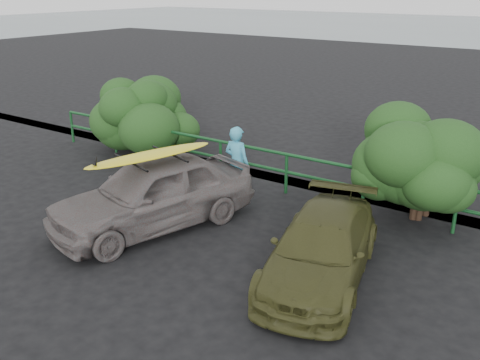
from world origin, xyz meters
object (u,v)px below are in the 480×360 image
(guardrail, at_px, (252,166))
(olive_vehicle, at_px, (321,248))
(sedan, at_px, (153,193))
(man, at_px, (237,164))
(surfboard, at_px, (151,155))

(guardrail, distance_m, olive_vehicle, 4.74)
(sedan, bearing_deg, olive_vehicle, 18.21)
(sedan, bearing_deg, man, 91.69)
(guardrail, xyz_separation_m, surfboard, (-0.35, -3.27, 1.08))
(sedan, relative_size, surfboard, 1.54)
(olive_vehicle, bearing_deg, man, 133.41)
(sedan, distance_m, surfboard, 0.84)
(sedan, xyz_separation_m, man, (0.60, 2.22, 0.15))
(sedan, height_order, olive_vehicle, sedan)
(guardrail, xyz_separation_m, sedan, (-0.35, -3.27, 0.23))
(surfboard, bearing_deg, guardrail, 100.77)
(olive_vehicle, relative_size, man, 2.16)
(guardrail, height_order, man, man)
(guardrail, bearing_deg, olive_vehicle, -42.11)
(sedan, bearing_deg, guardrail, 100.77)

